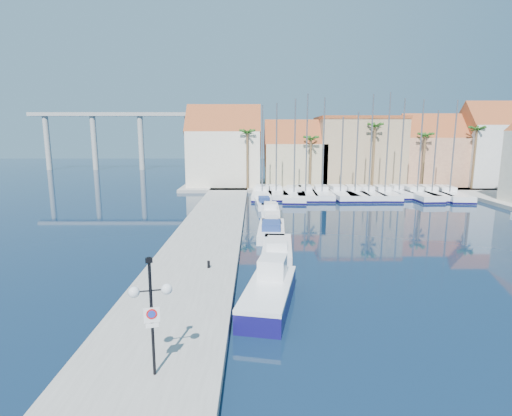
{
  "coord_description": "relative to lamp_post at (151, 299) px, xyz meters",
  "views": [
    {
      "loc": [
        -4.8,
        -21.51,
        9.1
      ],
      "look_at": [
        -4.72,
        11.3,
        3.0
      ],
      "focal_mm": 28.0,
      "sensor_mm": 36.0,
      "label": 1
    }
  ],
  "objects": [
    {
      "name": "ground",
      "position": [
        8.45,
        8.36,
        -3.41
      ],
      "size": [
        260.0,
        260.0,
        0.0
      ],
      "primitive_type": "plane",
      "color": "black",
      "rests_on": "ground"
    },
    {
      "name": "quay_west",
      "position": [
        -0.55,
        21.86,
        -3.16
      ],
      "size": [
        6.0,
        77.0,
        0.5
      ],
      "primitive_type": "cube",
      "color": "gray",
      "rests_on": "ground"
    },
    {
      "name": "shore_north",
      "position": [
        18.45,
        56.36,
        -3.16
      ],
      "size": [
        54.0,
        16.0,
        0.5
      ],
      "primitive_type": "cube",
      "color": "gray",
      "rests_on": "ground"
    },
    {
      "name": "lamp_post",
      "position": [
        0.0,
        0.0,
        0.0
      ],
      "size": [
        1.48,
        0.67,
        4.44
      ],
      "rotation": [
        0.0,
        0.0,
        0.25
      ],
      "color": "black",
      "rests_on": "quay_west"
    },
    {
      "name": "bollard",
      "position": [
        0.62,
        11.73,
        -2.68
      ],
      "size": [
        0.19,
        0.19,
        0.47
      ],
      "primitive_type": "cylinder",
      "color": "black",
      "rests_on": "quay_west"
    },
    {
      "name": "fishing_boat",
      "position": [
        4.41,
        7.04,
        -2.64
      ],
      "size": [
        3.48,
        7.01,
        2.35
      ],
      "rotation": [
        0.0,
        0.0,
        -0.19
      ],
      "color": "#110D4E",
      "rests_on": "ground"
    },
    {
      "name": "motorboat_west_0",
      "position": [
        5.34,
        16.14,
        -2.91
      ],
      "size": [
        2.63,
        6.87,
        1.4
      ],
      "rotation": [
        0.0,
        0.0,
        -0.07
      ],
      "color": "white",
      "rests_on": "ground"
    },
    {
      "name": "motorboat_west_1",
      "position": [
        5.14,
        22.06,
        -2.91
      ],
      "size": [
        2.75,
        7.4,
        1.4
      ],
      "rotation": [
        0.0,
        0.0,
        -0.06
      ],
      "color": "white",
      "rests_on": "ground"
    },
    {
      "name": "motorboat_west_2",
      "position": [
        5.25,
        26.08,
        -2.91
      ],
      "size": [
        1.86,
        5.78,
        1.4
      ],
      "rotation": [
        0.0,
        0.0,
        0.0
      ],
      "color": "white",
      "rests_on": "ground"
    },
    {
      "name": "motorboat_west_3",
      "position": [
        5.39,
        32.09,
        -2.91
      ],
      "size": [
        2.08,
        6.27,
        1.4
      ],
      "rotation": [
        0.0,
        0.0,
        -0.01
      ],
      "color": "white",
      "rests_on": "ground"
    },
    {
      "name": "motorboat_west_4",
      "position": [
        4.75,
        36.37,
        -2.91
      ],
      "size": [
        2.26,
        5.93,
        1.4
      ],
      "rotation": [
        0.0,
        0.0,
        0.07
      ],
      "color": "white",
      "rests_on": "ground"
    },
    {
      "name": "sailboat_0",
      "position": [
        4.72,
        44.69,
        -2.83
      ],
      "size": [
        3.22,
        10.8,
        13.06
      ],
      "rotation": [
        0.0,
        0.0,
        -0.04
      ],
      "color": "white",
      "rests_on": "ground"
    },
    {
      "name": "sailboat_1",
      "position": [
        6.66,
        44.71,
        -2.81
      ],
      "size": [
        3.34,
        9.93,
        13.36
      ],
      "rotation": [
        0.0,
        0.0,
        0.08
      ],
      "color": "white",
      "rests_on": "ground"
    },
    {
      "name": "sailboat_2",
      "position": [
        9.23,
        43.43,
        -2.84
      ],
      "size": [
        4.09,
        12.08,
        13.82
      ],
      "rotation": [
        0.0,
        0.0,
        -0.08
      ],
      "color": "white",
      "rests_on": "ground"
    },
    {
      "name": "sailboat_3",
      "position": [
        10.98,
        44.4,
        -2.81
      ],
      "size": [
        3.14,
        10.65,
        14.59
      ],
      "rotation": [
        0.0,
        0.0,
        -0.03
      ],
      "color": "white",
      "rests_on": "ground"
    },
    {
      "name": "sailboat_4",
      "position": [
        13.35,
        44.28,
        -2.81
      ],
      "size": [
        3.24,
        10.34,
        14.08
      ],
      "rotation": [
        0.0,
        0.0,
        -0.05
      ],
      "color": "white",
      "rests_on": "ground"
    },
    {
      "name": "sailboat_5",
      "position": [
        15.96,
        44.51,
        -2.86
      ],
      "size": [
        3.68,
        11.37,
        11.47
      ],
      "rotation": [
        0.0,
        0.0,
        0.06
      ],
      "color": "white",
      "rests_on": "ground"
    },
    {
      "name": "sailboat_6",
      "position": [
        18.11,
        44.32,
        -2.84
      ],
      "size": [
        3.52,
        10.83,
        12.17
      ],
      "rotation": [
        0.0,
        0.0,
        -0.07
      ],
      "color": "white",
      "rests_on": "ground"
    },
    {
      "name": "sailboat_7",
      "position": [
        20.01,
        44.24,
        -2.81
      ],
      "size": [
        2.89,
        10.4,
        14.52
      ],
      "rotation": [
        0.0,
        0.0,
        0.01
      ],
      "color": "white",
      "rests_on": "ground"
    },
    {
      "name": "sailboat_8",
      "position": [
        22.34,
        44.09,
        -2.8
      ],
      "size": [
        3.16,
        10.26,
        14.76
      ],
      "rotation": [
        0.0,
        0.0,
        -0.05
      ],
      "color": "white",
      "rests_on": "ground"
    },
    {
      "name": "sailboat_9",
      "position": [
        24.87,
        45.4,
        -2.76
      ],
      "size": [
        2.28,
        8.19,
        14.06
      ],
      "rotation": [
        0.0,
        0.0,
        0.01
      ],
      "color": "white",
      "rests_on": "ground"
    },
    {
      "name": "sailboat_10",
      "position": [
        26.91,
        44.15,
        -2.84
      ],
      "size": [
        3.77,
        11.84,
        13.8
      ],
      "rotation": [
        0.0,
        0.0,
        0.06
      ],
      "color": "white",
      "rests_on": "ground"
    },
    {
      "name": "sailboat_11",
      "position": [
        29.25,
        44.34,
        -2.84
      ],
      "size": [
        3.46,
        10.67,
        12.36
      ],
      "rotation": [
        0.0,
        0.0,
        -0.07
      ],
      "color": "white",
      "rests_on": "ground"
    },
    {
      "name": "sailboat_12",
      "position": [
        31.49,
        43.75,
        -2.84
      ],
      "size": [
        3.99,
        11.78,
        13.68
      ],
      "rotation": [
        0.0,
        0.0,
        -0.08
      ],
      "color": "white",
      "rests_on": "ground"
    },
    {
      "name": "building_0",
      "position": [
        -1.55,
        55.36,
        3.11
      ],
      "size": [
        12.3,
        9.0,
        13.5
      ],
      "color": "beige",
      "rests_on": "shore_north"
    },
    {
      "name": "building_1",
      "position": [
        10.45,
        55.36,
        1.88
      ],
      "size": [
        10.3,
        8.0,
        11.0
      ],
      "color": "tan",
      "rests_on": "shore_north"
    },
    {
      "name": "building_2",
      "position": [
        21.45,
        56.36,
        2.84
      ],
      "size": [
        14.2,
        10.2,
        11.5
      ],
      "color": "tan",
      "rests_on": "shore_north"
    },
    {
      "name": "building_3",
      "position": [
        33.45,
        55.36,
        2.44
      ],
      "size": [
        10.3,
        8.0,
        12.0
      ],
      "color": "#B07559",
      "rests_on": "shore_north"
    },
    {
      "name": "building_4",
      "position": [
        42.45,
        54.36,
        3.55
      ],
      "size": [
        8.3,
        8.0,
        14.0
      ],
      "color": "silver",
      "rests_on": "shore_north"
    },
    {
      "name": "palm_0",
      "position": [
        2.45,
        50.36,
        5.66
      ],
      "size": [
        2.6,
        2.6,
        10.15
      ],
      "color": "brown",
      "rests_on": "shore_north"
    },
    {
      "name": "palm_1",
      "position": [
        12.45,
        50.36,
        4.72
      ],
      "size": [
        2.6,
        2.6,
        9.15
      ],
      "color": "brown",
      "rests_on": "shore_north"
    },
    {
      "name": "palm_2",
      "position": [
        22.45,
        50.36,
        6.6
      ],
      "size": [
        2.6,
        2.6,
        11.15
      ],
      "color": "brown",
      "rests_on": "shore_north"
    },
    {
      "name": "palm_3",
      "position": [
        30.45,
        50.36,
        5.19
      ],
      "size": [
        2.6,
        2.6,
        9.65
      ],
      "color": "brown",
      "rests_on": "shore_north"
    },
    {
      "name": "palm_4",
      "position": [
        38.45,
        50.36,
        6.13
      ],
      "size": [
        2.6,
        2.6,
        10.65
      ],
      "color": "brown",
      "rests_on": "shore_north"
    },
    {
      "name": "viaduct",
      "position": [
        -30.62,
        90.36,
        6.83
      ],
      "size": [
        48.0,
        2.2,
        14.45
      ],
      "color": "#9E9E99",
      "rests_on": "ground"
    }
  ]
}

